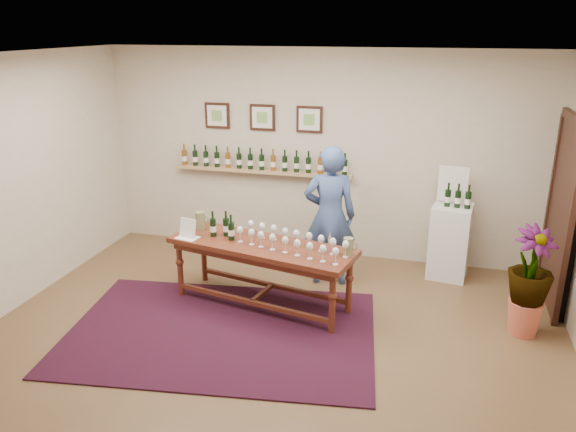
% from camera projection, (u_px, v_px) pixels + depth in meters
% --- Properties ---
extents(ground, '(6.00, 6.00, 0.00)m').
position_uv_depth(ground, '(268.00, 343.00, 5.71)').
color(ground, brown).
rests_on(ground, ground).
extents(room_shell, '(6.00, 6.00, 6.00)m').
position_uv_depth(room_shell, '(486.00, 201.00, 6.53)').
color(room_shell, beige).
rests_on(room_shell, ground).
extents(rug, '(3.43, 2.51, 0.02)m').
position_uv_depth(rug, '(221.00, 331.00, 5.90)').
color(rug, '#440C11').
rests_on(rug, ground).
extents(tasting_table, '(2.22, 1.10, 0.75)m').
position_uv_depth(tasting_table, '(261.00, 253.00, 6.29)').
color(tasting_table, '#481B12').
rests_on(tasting_table, ground).
extents(table_glasses, '(1.43, 0.71, 0.19)m').
position_uv_depth(table_glasses, '(291.00, 241.00, 6.07)').
color(table_glasses, silver).
rests_on(table_glasses, tasting_table).
extents(table_bottles, '(0.32, 0.23, 0.31)m').
position_uv_depth(table_bottles, '(224.00, 224.00, 6.40)').
color(table_bottles, black).
rests_on(table_bottles, tasting_table).
extents(pitcher_left, '(0.17, 0.17, 0.21)m').
position_uv_depth(pitcher_left, '(200.00, 220.00, 6.67)').
color(pitcher_left, olive).
rests_on(pitcher_left, tasting_table).
extents(pitcher_right, '(0.16, 0.16, 0.19)m').
position_uv_depth(pitcher_right, '(348.00, 247.00, 5.91)').
color(pitcher_right, olive).
rests_on(pitcher_right, tasting_table).
extents(menu_card, '(0.28, 0.22, 0.22)m').
position_uv_depth(menu_card, '(188.00, 228.00, 6.40)').
color(menu_card, silver).
rests_on(menu_card, tasting_table).
extents(display_pedestal, '(0.53, 0.53, 0.94)m').
position_uv_depth(display_pedestal, '(450.00, 241.00, 7.08)').
color(display_pedestal, silver).
rests_on(display_pedestal, ground).
extents(pedestal_bottles, '(0.31, 0.12, 0.30)m').
position_uv_depth(pedestal_bottles, '(458.00, 195.00, 6.83)').
color(pedestal_bottles, black).
rests_on(pedestal_bottles, display_pedestal).
extents(info_sign, '(0.36, 0.07, 0.50)m').
position_uv_depth(info_sign, '(453.00, 184.00, 6.96)').
color(info_sign, silver).
rests_on(info_sign, display_pedestal).
extents(potted_plant, '(0.73, 0.73, 1.01)m').
position_uv_depth(potted_plant, '(529.00, 282.00, 5.70)').
color(potted_plant, '#CA5C43').
rests_on(potted_plant, ground).
extents(person, '(0.71, 0.54, 1.74)m').
position_uv_depth(person, '(330.00, 216.00, 6.79)').
color(person, '#375082').
rests_on(person, ground).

